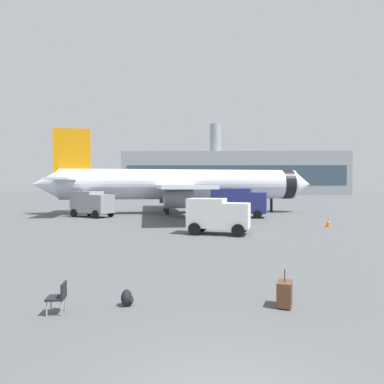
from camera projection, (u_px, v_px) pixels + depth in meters
name	position (u px, v px, depth m)	size (l,w,h in m)	color
airplane_at_gate	(180.00, 185.00, 43.91)	(35.70, 32.35, 10.50)	silver
service_truck	(92.00, 203.00, 38.53)	(5.27, 4.26, 2.90)	gray
fuel_truck	(238.00, 201.00, 38.32)	(6.39, 3.81, 3.20)	navy
cargo_van	(218.00, 214.00, 24.90)	(4.75, 3.20, 2.60)	white
safety_cone_near	(225.00, 206.00, 53.17)	(0.44, 0.44, 0.61)	#F2590C
safety_cone_mid	(189.00, 223.00, 29.59)	(0.44, 0.44, 0.62)	#F2590C
safety_cone_far	(328.00, 222.00, 29.39)	(0.44, 0.44, 0.77)	#F2590C
rolling_suitcase	(285.00, 293.00, 10.01)	(0.59, 0.74, 1.10)	brown
traveller_backpack	(127.00, 298.00, 10.09)	(0.36, 0.40, 0.48)	black
gate_chair	(59.00, 296.00, 9.47)	(0.54, 0.54, 0.86)	black
terminal_building	(233.00, 174.00, 140.11)	(86.88, 22.13, 28.53)	gray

